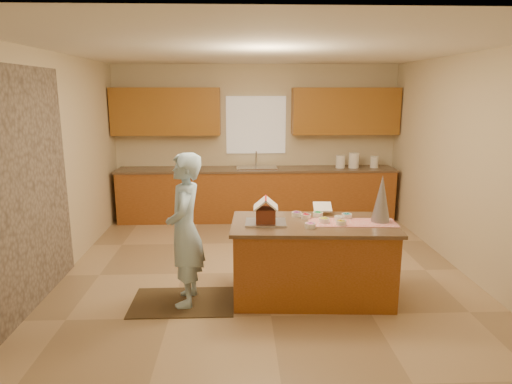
% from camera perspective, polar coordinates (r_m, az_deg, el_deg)
% --- Properties ---
extents(floor, '(5.50, 5.50, 0.00)m').
position_cam_1_polar(floor, '(5.81, 1.08, -10.10)').
color(floor, tan).
rests_on(floor, ground).
extents(ceiling, '(5.50, 5.50, 0.00)m').
position_cam_1_polar(ceiling, '(5.38, 1.21, 17.49)').
color(ceiling, silver).
rests_on(ceiling, floor).
extents(wall_back, '(5.50, 5.50, 0.00)m').
position_cam_1_polar(wall_back, '(8.15, -0.01, 6.34)').
color(wall_back, beige).
rests_on(wall_back, floor).
extents(wall_front, '(5.50, 5.50, 0.00)m').
position_cam_1_polar(wall_front, '(2.77, 4.54, -6.27)').
color(wall_front, beige).
rests_on(wall_front, floor).
extents(wall_left, '(5.50, 5.50, 0.00)m').
position_cam_1_polar(wall_left, '(5.84, -24.18, 2.72)').
color(wall_left, beige).
rests_on(wall_left, floor).
extents(wall_right, '(5.50, 5.50, 0.00)m').
position_cam_1_polar(wall_right, '(6.11, 25.28, 3.01)').
color(wall_right, beige).
rests_on(wall_right, floor).
extents(stone_accent, '(0.00, 2.50, 2.50)m').
position_cam_1_polar(stone_accent, '(5.13, -27.11, 0.05)').
color(stone_accent, gray).
rests_on(stone_accent, wall_left).
extents(window_curtain, '(1.05, 0.03, 1.00)m').
position_cam_1_polar(window_curtain, '(8.10, -0.00, 8.42)').
color(window_curtain, white).
rests_on(window_curtain, wall_back).
extents(back_counter_base, '(4.80, 0.60, 0.88)m').
position_cam_1_polar(back_counter_base, '(8.01, 0.07, -0.39)').
color(back_counter_base, brown).
rests_on(back_counter_base, floor).
extents(back_counter_top, '(4.85, 0.63, 0.04)m').
position_cam_1_polar(back_counter_top, '(7.92, 0.07, 2.86)').
color(back_counter_top, brown).
rests_on(back_counter_top, back_counter_base).
extents(upper_cabinet_left, '(1.85, 0.35, 0.80)m').
position_cam_1_polar(upper_cabinet_left, '(8.02, -11.27, 9.93)').
color(upper_cabinet_left, olive).
rests_on(upper_cabinet_left, wall_back).
extents(upper_cabinet_right, '(1.85, 0.35, 0.80)m').
position_cam_1_polar(upper_cabinet_right, '(8.14, 11.17, 9.98)').
color(upper_cabinet_right, olive).
rests_on(upper_cabinet_right, wall_back).
extents(sink, '(0.70, 0.45, 0.12)m').
position_cam_1_polar(sink, '(7.92, 0.07, 2.79)').
color(sink, silver).
rests_on(sink, back_counter_top).
extents(faucet, '(0.03, 0.03, 0.28)m').
position_cam_1_polar(faucet, '(8.07, 0.02, 4.20)').
color(faucet, silver).
rests_on(faucet, back_counter_top).
extents(island_base, '(1.73, 0.94, 0.82)m').
position_cam_1_polar(island_base, '(5.06, 7.09, -8.72)').
color(island_base, brown).
rests_on(island_base, floor).
extents(island_top, '(1.80, 1.01, 0.04)m').
position_cam_1_polar(island_top, '(4.92, 7.23, -4.05)').
color(island_top, brown).
rests_on(island_top, island_base).
extents(table_runner, '(0.95, 0.39, 0.01)m').
position_cam_1_polar(table_runner, '(4.98, 12.06, -3.78)').
color(table_runner, '#BC0D0E').
rests_on(table_runner, island_top).
extents(baking_tray, '(0.45, 0.34, 0.02)m').
position_cam_1_polar(baking_tray, '(4.84, 1.23, -3.87)').
color(baking_tray, silver).
rests_on(baking_tray, island_top).
extents(cookbook, '(0.21, 0.17, 0.09)m').
position_cam_1_polar(cookbook, '(5.25, 8.37, -1.86)').
color(cookbook, white).
rests_on(cookbook, island_top).
extents(tinsel_tree, '(0.22, 0.22, 0.51)m').
position_cam_1_polar(tinsel_tree, '(5.03, 15.54, -0.82)').
color(tinsel_tree, silver).
rests_on(tinsel_tree, island_top).
extents(rug, '(1.10, 0.72, 0.01)m').
position_cam_1_polar(rug, '(5.11, -9.18, -13.52)').
color(rug, black).
rests_on(rug, floor).
extents(boy, '(0.40, 0.60, 1.62)m').
position_cam_1_polar(boy, '(4.80, -8.93, -4.74)').
color(boy, '#AAD4F1').
rests_on(boy, rug).
extents(canister_a, '(0.16, 0.16, 0.22)m').
position_cam_1_polar(canister_a, '(8.09, 10.59, 3.80)').
color(canister_a, white).
rests_on(canister_a, back_counter_top).
extents(canister_b, '(0.18, 0.18, 0.26)m').
position_cam_1_polar(canister_b, '(8.15, 12.23, 3.93)').
color(canister_b, white).
rests_on(canister_b, back_counter_top).
extents(canister_c, '(0.14, 0.14, 0.20)m').
position_cam_1_polar(canister_c, '(8.25, 14.68, 3.69)').
color(canister_c, white).
rests_on(canister_c, back_counter_top).
extents(paper_towel, '(0.11, 0.11, 0.24)m').
position_cam_1_polar(paper_towel, '(7.93, -7.88, 3.79)').
color(paper_towel, white).
rests_on(paper_towel, back_counter_top).
extents(gingerbread_house, '(0.27, 0.28, 0.26)m').
position_cam_1_polar(gingerbread_house, '(4.81, 1.24, -2.62)').
color(gingerbread_house, maroon).
rests_on(gingerbread_house, baking_tray).
extents(candy_bowls, '(0.66, 0.55, 0.05)m').
position_cam_1_polar(candy_bowls, '(4.99, 8.40, -3.32)').
color(candy_bowls, purple).
rests_on(candy_bowls, island_top).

